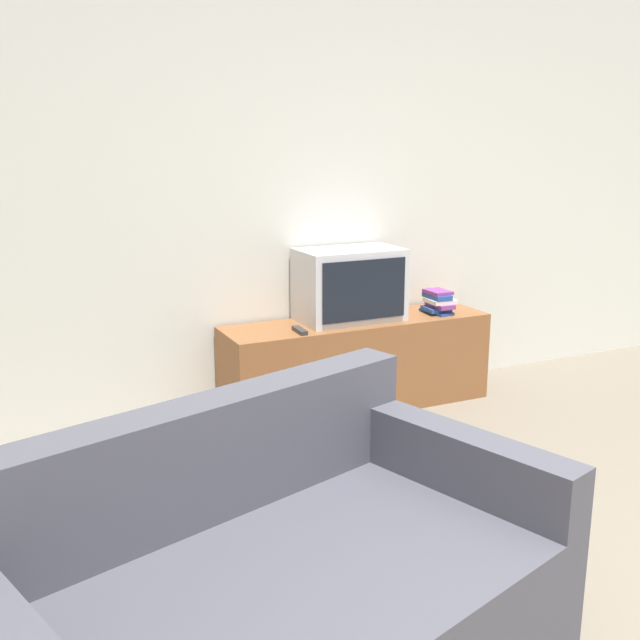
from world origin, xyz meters
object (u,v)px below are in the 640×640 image
object	(u,v)px
tv_stand	(357,363)
book_stack	(438,302)
remote_on_stand	(300,330)
couch	(273,607)
television	(350,285)

from	to	relation	value
tv_stand	book_stack	world-z (taller)	book_stack
book_stack	remote_on_stand	bearing A→B (deg)	-176.05
remote_on_stand	couch	bearing A→B (deg)	-116.04
remote_on_stand	book_stack	bearing A→B (deg)	3.95
television	remote_on_stand	bearing A→B (deg)	-159.17
couch	book_stack	distance (m)	2.79
television	couch	world-z (taller)	television
couch	remote_on_stand	size ratio (longest dim) A/B	12.16
tv_stand	book_stack	size ratio (longest dim) A/B	7.12
couch	book_stack	size ratio (longest dim) A/B	8.19
tv_stand	remote_on_stand	distance (m)	0.53
book_stack	remote_on_stand	xyz separation A→B (m)	(-0.98, -0.07, -0.06)
book_stack	television	bearing A→B (deg)	171.89
tv_stand	remote_on_stand	world-z (taller)	remote_on_stand
television	book_stack	size ratio (longest dim) A/B	2.63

